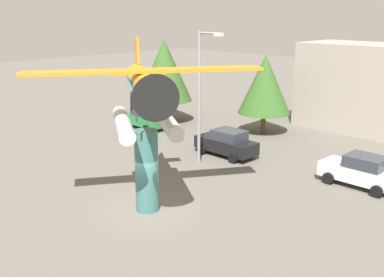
{
  "coord_description": "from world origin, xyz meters",
  "views": [
    {
      "loc": [
        15.69,
        -12.77,
        9.15
      ],
      "look_at": [
        0.0,
        3.0,
        2.94
      ],
      "focal_mm": 42.73,
      "sensor_mm": 36.0,
      "label": 1
    }
  ],
  "objects_px": {
    "car_far_silver": "(361,171)",
    "tree_west": "(164,70)",
    "car_mid_black": "(227,143)",
    "streetlight_primary": "(201,89)",
    "floatplane_monument": "(145,95)",
    "car_near_green": "(144,117)",
    "tree_east": "(265,84)",
    "display_pedestal": "(147,171)"
  },
  "relations": [
    {
      "from": "car_far_silver",
      "to": "tree_west",
      "type": "distance_m",
      "value": 19.22
    },
    {
      "from": "car_mid_black",
      "to": "streetlight_primary",
      "type": "distance_m",
      "value": 4.4
    },
    {
      "from": "floatplane_monument",
      "to": "car_near_green",
      "type": "distance_m",
      "value": 16.71
    },
    {
      "from": "car_near_green",
      "to": "tree_east",
      "type": "relative_size",
      "value": 0.7
    },
    {
      "from": "floatplane_monument",
      "to": "car_far_silver",
      "type": "bearing_deg",
      "value": 93.36
    },
    {
      "from": "car_far_silver",
      "to": "streetlight_primary",
      "type": "bearing_deg",
      "value": 19.94
    },
    {
      "from": "streetlight_primary",
      "to": "car_far_silver",
      "type": "bearing_deg",
      "value": 19.94
    },
    {
      "from": "streetlight_primary",
      "to": "car_mid_black",
      "type": "bearing_deg",
      "value": 85.65
    },
    {
      "from": "car_mid_black",
      "to": "tree_east",
      "type": "relative_size",
      "value": 0.7
    },
    {
      "from": "tree_west",
      "to": "car_near_green",
      "type": "bearing_deg",
      "value": -79.52
    },
    {
      "from": "floatplane_monument",
      "to": "car_near_green",
      "type": "relative_size",
      "value": 2.22
    },
    {
      "from": "floatplane_monument",
      "to": "car_far_silver",
      "type": "relative_size",
      "value": 2.22
    },
    {
      "from": "floatplane_monument",
      "to": "tree_west",
      "type": "bearing_deg",
      "value": 168.32
    },
    {
      "from": "car_mid_black",
      "to": "tree_west",
      "type": "height_order",
      "value": "tree_west"
    },
    {
      "from": "display_pedestal",
      "to": "car_far_silver",
      "type": "distance_m",
      "value": 11.67
    },
    {
      "from": "car_near_green",
      "to": "streetlight_primary",
      "type": "distance_m",
      "value": 10.56
    },
    {
      "from": "streetlight_primary",
      "to": "tree_west",
      "type": "distance_m",
      "value": 11.45
    },
    {
      "from": "streetlight_primary",
      "to": "tree_west",
      "type": "bearing_deg",
      "value": 149.33
    },
    {
      "from": "display_pedestal",
      "to": "car_near_green",
      "type": "xyz_separation_m",
      "value": [
        -12.38,
        9.98,
        -1.08
      ]
    },
    {
      "from": "floatplane_monument",
      "to": "streetlight_primary",
      "type": "xyz_separation_m",
      "value": [
        -3.14,
        6.91,
        -0.93
      ]
    },
    {
      "from": "car_near_green",
      "to": "car_mid_black",
      "type": "height_order",
      "value": "same"
    },
    {
      "from": "tree_west",
      "to": "tree_east",
      "type": "distance_m",
      "value": 8.73
    },
    {
      "from": "streetlight_primary",
      "to": "tree_east",
      "type": "bearing_deg",
      "value": 100.53
    },
    {
      "from": "car_mid_black",
      "to": "tree_east",
      "type": "bearing_deg",
      "value": -74.48
    },
    {
      "from": "car_mid_black",
      "to": "streetlight_primary",
      "type": "bearing_deg",
      "value": 85.65
    },
    {
      "from": "display_pedestal",
      "to": "tree_west",
      "type": "relative_size",
      "value": 0.56
    },
    {
      "from": "streetlight_primary",
      "to": "tree_east",
      "type": "xyz_separation_m",
      "value": [
        -1.61,
        8.64,
        -0.85
      ]
    },
    {
      "from": "car_near_green",
      "to": "tree_east",
      "type": "distance_m",
      "value": 9.94
    },
    {
      "from": "car_far_silver",
      "to": "tree_west",
      "type": "relative_size",
      "value": 0.6
    },
    {
      "from": "display_pedestal",
      "to": "car_near_green",
      "type": "distance_m",
      "value": 15.94
    },
    {
      "from": "car_near_green",
      "to": "display_pedestal",
      "type": "bearing_deg",
      "value": 141.12
    },
    {
      "from": "car_near_green",
      "to": "streetlight_primary",
      "type": "xyz_separation_m",
      "value": [
        9.35,
        -3.14,
        3.78
      ]
    },
    {
      "from": "floatplane_monument",
      "to": "tree_west",
      "type": "distance_m",
      "value": 18.24
    },
    {
      "from": "tree_east",
      "to": "streetlight_primary",
      "type": "bearing_deg",
      "value": -79.47
    },
    {
      "from": "display_pedestal",
      "to": "car_far_silver",
      "type": "xyz_separation_m",
      "value": [
        5.83,
        10.06,
        -1.08
      ]
    },
    {
      "from": "car_mid_black",
      "to": "streetlight_primary",
      "type": "xyz_separation_m",
      "value": [
        -0.17,
        -2.24,
        3.78
      ]
    },
    {
      "from": "display_pedestal",
      "to": "car_mid_black",
      "type": "distance_m",
      "value": 9.58
    },
    {
      "from": "car_mid_black",
      "to": "streetlight_primary",
      "type": "height_order",
      "value": "streetlight_primary"
    },
    {
      "from": "tree_east",
      "to": "car_near_green",
      "type": "bearing_deg",
      "value": -144.59
    },
    {
      "from": "display_pedestal",
      "to": "car_far_silver",
      "type": "bearing_deg",
      "value": 59.91
    },
    {
      "from": "car_mid_black",
      "to": "car_far_silver",
      "type": "height_order",
      "value": "same"
    },
    {
      "from": "display_pedestal",
      "to": "car_far_silver",
      "type": "relative_size",
      "value": 0.93
    }
  ]
}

